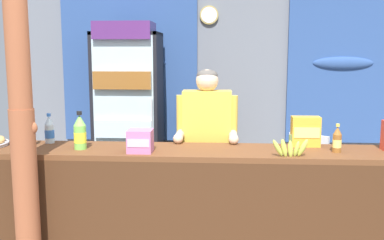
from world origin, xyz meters
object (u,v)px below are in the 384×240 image
(soda_bottle_water, at_px, (49,130))
(soda_bottle_iced_tea, at_px, (337,140))
(bottle_shelf_rack, at_px, (205,142))
(stall_counter, at_px, (206,201))
(banana_bunch, at_px, (290,148))
(soda_bottle_cola, at_px, (29,132))
(timber_post, at_px, (22,117))
(plastic_lawn_chair, at_px, (313,167))
(drink_fridge, at_px, (128,100))
(snack_box_choco_powder, at_px, (306,131))
(shopkeeper, at_px, (207,136))
(snack_box_wafer, at_px, (140,141))
(soda_bottle_lime_soda, at_px, (80,133))

(soda_bottle_water, height_order, soda_bottle_iced_tea, soda_bottle_water)
(bottle_shelf_rack, bearing_deg, stall_counter, -87.58)
(soda_bottle_water, relative_size, banana_bunch, 0.89)
(bottle_shelf_rack, height_order, soda_bottle_cola, soda_bottle_cola)
(stall_counter, relative_size, bottle_shelf_rack, 3.26)
(stall_counter, xyz_separation_m, timber_post, (-1.25, -0.27, 0.66))
(stall_counter, bearing_deg, plastic_lawn_chair, 52.39)
(soda_bottle_iced_tea, bearing_deg, drink_fridge, 135.03)
(stall_counter, height_order, bottle_shelf_rack, bottle_shelf_rack)
(banana_bunch, bearing_deg, soda_bottle_iced_tea, 24.16)
(soda_bottle_cola, relative_size, snack_box_choco_powder, 1.08)
(shopkeeper, bearing_deg, soda_bottle_water, -166.20)
(timber_post, height_order, soda_bottle_water, timber_post)
(plastic_lawn_chair, xyz_separation_m, snack_box_choco_powder, (-0.30, -1.09, 0.57))
(shopkeeper, relative_size, banana_bunch, 5.63)
(plastic_lawn_chair, bearing_deg, snack_box_choco_powder, -105.44)
(drink_fridge, height_order, snack_box_wafer, drink_fridge)
(soda_bottle_cola, xyz_separation_m, soda_bottle_iced_tea, (2.35, -0.08, -0.02))
(plastic_lawn_chair, bearing_deg, shopkeeper, -143.81)
(banana_bunch, bearing_deg, snack_box_choco_powder, 65.10)
(bottle_shelf_rack, height_order, shopkeeper, shopkeeper)
(banana_bunch, bearing_deg, bottle_shelf_rack, 106.68)
(drink_fridge, height_order, snack_box_choco_powder, drink_fridge)
(banana_bunch, bearing_deg, drink_fridge, 127.02)
(soda_bottle_lime_soda, xyz_separation_m, soda_bottle_cola, (-0.44, 0.09, -0.02))
(bottle_shelf_rack, relative_size, shopkeeper, 0.73)
(shopkeeper, height_order, snack_box_wafer, shopkeeper)
(drink_fridge, xyz_separation_m, plastic_lawn_chair, (2.06, -0.66, -0.61))
(plastic_lawn_chair, xyz_separation_m, shopkeeper, (-1.08, -0.79, 0.47))
(banana_bunch, bearing_deg, soda_bottle_lime_soda, 174.54)
(timber_post, xyz_separation_m, soda_bottle_lime_soda, (0.29, 0.34, -0.17))
(snack_box_wafer, bearing_deg, banana_bunch, -3.86)
(soda_bottle_iced_tea, height_order, snack_box_choco_powder, snack_box_choco_powder)
(timber_post, relative_size, banana_bunch, 9.52)
(drink_fridge, height_order, soda_bottle_iced_tea, drink_fridge)
(plastic_lawn_chair, xyz_separation_m, soda_bottle_iced_tea, (-0.11, -1.29, 0.54))
(banana_bunch, bearing_deg, soda_bottle_water, 169.16)
(soda_bottle_lime_soda, relative_size, snack_box_wafer, 1.64)
(soda_bottle_iced_tea, relative_size, banana_bunch, 0.78)
(timber_post, relative_size, soda_bottle_cola, 10.31)
(soda_bottle_water, bearing_deg, soda_bottle_cola, -134.88)
(timber_post, height_order, snack_box_wafer, timber_post)
(snack_box_choco_powder, bearing_deg, snack_box_wafer, -166.75)
(snack_box_wafer, relative_size, snack_box_choco_powder, 0.76)
(soda_bottle_cola, distance_m, snack_box_wafer, 0.92)
(soda_bottle_cola, distance_m, soda_bottle_water, 0.17)
(shopkeeper, xyz_separation_m, soda_bottle_water, (-1.26, -0.31, 0.09))
(stall_counter, relative_size, snack_box_wafer, 20.53)
(stall_counter, height_order, snack_box_wafer, snack_box_wafer)
(drink_fridge, height_order, banana_bunch, drink_fridge)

